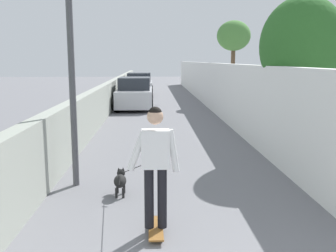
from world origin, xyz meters
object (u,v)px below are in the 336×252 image
dog (120,180)px  car_far (139,85)px  tree_right_far (302,47)px  person_skateboarder (155,158)px  skateboard (156,228)px  car_near (135,94)px  lamp_post (70,20)px  tree_right_near (234,37)px

dog → car_far: bearing=0.9°
tree_right_far → car_far: (16.26, 4.60, -1.98)m
tree_right_far → person_skateboarder: 6.09m
skateboard → car_far: bearing=2.5°
dog → person_skateboarder: bearing=-158.5°
person_skateboarder → car_near: person_skateboarder is taller
dog → lamp_post: bearing=56.2°
lamp_post → car_far: lamp_post is taller
person_skateboarder → tree_right_far: bearing=-38.9°
car_near → car_far: bearing=-0.0°
lamp_post → car_near: lamp_post is taller
car_near → dog: bearing=-178.6°
person_skateboarder → lamp_post: bearing=35.0°
tree_right_near → car_far: bearing=47.9°
tree_right_near → lamp_post: size_ratio=0.98×
tree_right_near → dog: size_ratio=2.40×
tree_right_far → person_skateboarder: bearing=141.1°
lamp_post → person_skateboarder: (-2.17, -1.52, -2.02)m
skateboard → dog: 1.69m
dog → car_near: 12.49m
tree_right_near → tree_right_far: 11.55m
person_skateboarder → car_near: 14.07m
car_far → lamp_post: bearing=178.2°
person_skateboarder → car_far: 20.86m
tree_right_near → tree_right_far: bearing=176.7°
tree_right_far → dog: size_ratio=2.11×
tree_right_far → dog: (-3.01, 4.30, -2.42)m
tree_right_far → skateboard: bearing=141.1°
tree_right_near → car_near: (-2.03, 5.26, -2.89)m
tree_right_far → person_skateboarder: (-4.57, 3.69, -1.61)m
car_near → skateboard: bearing=-176.3°
tree_right_far → car_near: 10.71m
lamp_post → person_skateboarder: size_ratio=2.70×
tree_right_near → car_near: 6.34m
tree_right_near → tree_right_far: (-11.50, 0.66, -0.91)m
tree_right_near → car_far: (4.76, 5.26, -2.89)m
tree_right_near → tree_right_far: tree_right_near is taller
person_skateboarder → dog: person_skateboarder is taller
dog → tree_right_far: bearing=-55.1°
lamp_post → dog: bearing=-123.8°
lamp_post → car_near: size_ratio=1.19×
tree_right_far → car_near: bearing=25.9°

